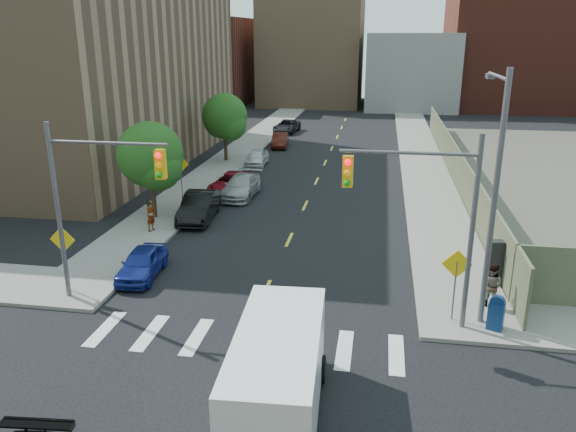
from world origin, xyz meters
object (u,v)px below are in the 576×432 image
(cargo_van, at_px, (278,370))
(pedestrian_west, at_px, (151,216))
(parked_car_blue, at_px, (142,263))
(parked_car_silver, at_px, (241,186))
(parked_car_black, at_px, (199,206))
(parked_car_white, at_px, (257,158))
(parked_car_red, at_px, (232,183))
(mailbox, at_px, (496,313))
(payphone, at_px, (494,262))
(parked_car_grey, at_px, (287,126))
(pedestrian_east, at_px, (491,285))
(parked_car_maroon, at_px, (280,140))

(cargo_van, height_order, pedestrian_west, cargo_van)
(parked_car_blue, distance_m, parked_car_silver, 12.84)
(parked_car_black, height_order, cargo_van, cargo_van)
(parked_car_white, relative_size, pedestrian_west, 2.39)
(parked_car_red, relative_size, mailbox, 3.71)
(cargo_van, bearing_deg, parked_car_black, 111.91)
(parked_car_silver, xyz_separation_m, payphone, (13.51, -11.31, 0.39))
(parked_car_silver, relative_size, mailbox, 3.68)
(parked_car_red, relative_size, parked_car_grey, 1.02)
(parked_car_red, bearing_deg, parked_car_black, -88.90)
(parked_car_white, xyz_separation_m, pedestrian_east, (13.96, -22.18, 0.36))
(parked_car_blue, distance_m, parked_car_maroon, 29.37)
(parked_car_silver, height_order, payphone, payphone)
(parked_car_blue, xyz_separation_m, payphone, (14.70, 1.48, 0.45))
(parked_car_silver, distance_m, pedestrian_west, 8.10)
(payphone, relative_size, pedestrian_west, 1.18)
(parked_car_black, xyz_separation_m, parked_car_grey, (0.00, 29.48, -0.13))
(cargo_van, bearing_deg, payphone, 49.70)
(parked_car_red, height_order, parked_car_white, parked_car_red)
(mailbox, relative_size, pedestrian_west, 0.82)
(payphone, bearing_deg, pedestrian_east, -109.58)
(parked_car_black, relative_size, parked_car_silver, 0.99)
(pedestrian_west, bearing_deg, payphone, -85.10)
(cargo_van, bearing_deg, parked_car_blue, 129.54)
(parked_car_blue, xyz_separation_m, mailbox, (14.10, -2.51, 0.15))
(parked_car_blue, bearing_deg, payphone, 1.45)
(parked_car_black, distance_m, pedestrian_east, 16.60)
(parked_car_maroon, bearing_deg, parked_car_grey, 89.45)
(parked_car_maroon, distance_m, mailbox, 34.56)
(parked_car_maroon, relative_size, mailbox, 3.06)
(parked_car_blue, distance_m, pedestrian_east, 14.25)
(parked_car_black, height_order, parked_car_maroon, parked_car_black)
(parked_car_red, height_order, parked_car_silver, parked_car_silver)
(parked_car_black, xyz_separation_m, cargo_van, (7.43, -15.96, 0.61))
(parked_car_black, distance_m, pedestrian_west, 3.17)
(mailbox, bearing_deg, parked_car_blue, -169.15)
(parked_car_red, bearing_deg, parked_car_blue, -86.63)
(parked_car_white, bearing_deg, cargo_van, -77.68)
(parked_car_maroon, relative_size, cargo_van, 0.67)
(parked_car_red, distance_m, mailbox, 21.13)
(parked_car_grey, bearing_deg, parked_car_silver, -81.47)
(pedestrian_east, bearing_deg, payphone, -79.75)
(payphone, bearing_deg, cargo_van, -134.41)
(pedestrian_east, bearing_deg, parked_car_silver, -23.27)
(parked_car_red, xyz_separation_m, cargo_van, (7.04, -21.64, 0.72))
(pedestrian_west, relative_size, pedestrian_east, 0.93)
(parked_car_black, xyz_separation_m, parked_car_white, (0.26, 13.62, -0.13))
(payphone, relative_size, pedestrian_east, 1.09)
(cargo_van, bearing_deg, parked_car_white, 100.57)
(parked_car_silver, bearing_deg, parked_car_grey, 95.23)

